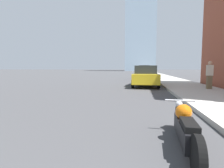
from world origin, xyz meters
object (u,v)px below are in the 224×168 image
at_px(motorcycle, 185,127).
at_px(pedestrian, 210,75).
at_px(parked_car_black, 144,72).
at_px(parked_car_green, 143,71).
at_px(parked_car_yellow, 145,76).
at_px(parked_car_blue, 142,70).

xyz_separation_m(motorcycle, pedestrian, (3.41, 8.24, 0.67)).
height_order(parked_car_black, parked_car_green, parked_car_black).
xyz_separation_m(parked_car_yellow, pedestrian, (3.78, -2.34, 0.22)).
xyz_separation_m(parked_car_yellow, parked_car_blue, (0.14, 33.29, 0.06)).
xyz_separation_m(parked_car_yellow, parked_car_green, (0.34, 21.93, 0.05)).
height_order(parked_car_yellow, parked_car_blue, parked_car_blue).
bearing_deg(parked_car_black, motorcycle, -91.82).
xyz_separation_m(parked_car_black, parked_car_blue, (0.00, 22.38, -0.03)).
bearing_deg(parked_car_yellow, motorcycle, -87.03).
distance_m(parked_car_yellow, pedestrian, 4.45).
height_order(motorcycle, parked_car_black, parked_car_black).
bearing_deg(parked_car_yellow, parked_car_green, 90.07).
bearing_deg(parked_car_green, parked_car_yellow, -86.19).
bearing_deg(pedestrian, parked_car_yellow, 148.20).
xyz_separation_m(parked_car_yellow, parked_car_black, (0.14, 10.91, 0.09)).
distance_m(parked_car_yellow, parked_car_green, 21.93).
bearing_deg(parked_car_green, parked_car_blue, 95.73).
bearing_deg(motorcycle, parked_car_blue, 94.71).
bearing_deg(motorcycle, parked_car_green, 94.46).
bearing_deg(parked_car_blue, parked_car_black, -86.85).
height_order(motorcycle, parked_car_blue, parked_car_blue).
distance_m(parked_car_blue, pedestrian, 35.82).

